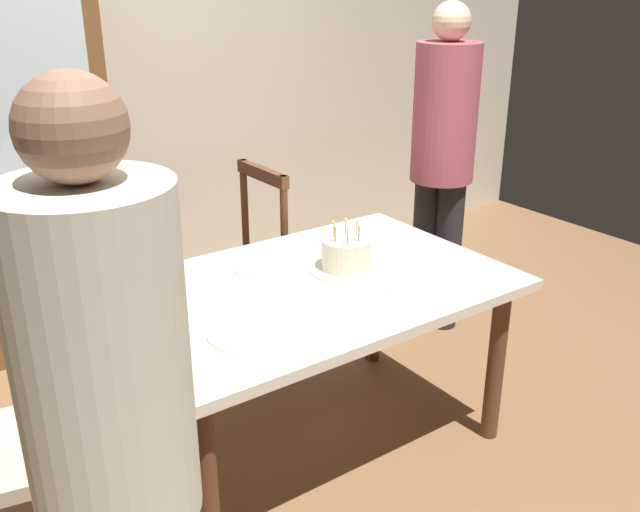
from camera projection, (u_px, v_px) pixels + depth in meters
name	position (u px, v px, depth m)	size (l,w,h in m)	color
ground	(310.00, 443.00, 2.90)	(6.40, 6.40, 0.00)	brown
back_wall	(115.00, 72.00, 3.81)	(6.40, 0.10, 2.60)	beige
dining_table	(309.00, 305.00, 2.66)	(1.49, 0.97, 0.72)	silver
birthday_cake	(346.00, 256.00, 2.72)	(0.28, 0.28, 0.20)	silver
plate_near_celebrant	(242.00, 336.00, 2.24)	(0.22, 0.22, 0.01)	white
plate_far_side	(262.00, 268.00, 2.75)	(0.22, 0.22, 0.01)	white
fork_near_celebrant	(194.00, 349.00, 2.17)	(0.18, 0.02, 0.01)	silver
fork_far_side	(227.00, 279.00, 2.66)	(0.18, 0.02, 0.01)	silver
fork_near_guest	(407.00, 285.00, 2.62)	(0.18, 0.02, 0.01)	silver
chair_spindle_back	(236.00, 272.00, 3.40)	(0.45, 0.45, 0.95)	#56331E
person_celebrant	(114.00, 449.00, 1.36)	(0.32, 0.32, 1.67)	#262328
person_guest	(443.00, 152.00, 3.55)	(0.32, 0.32, 1.68)	#262328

